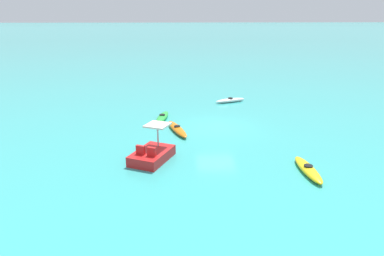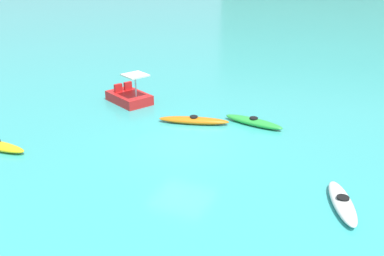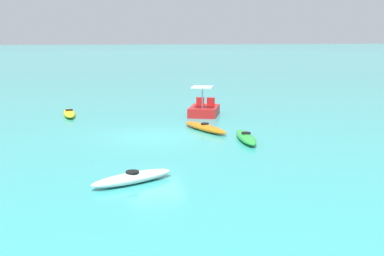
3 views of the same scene
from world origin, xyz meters
The scene contains 5 objects.
ground_plane centered at (0.00, 0.00, 0.00)m, with size 600.00×600.00×0.00m, color #38ADA8.
kayak_white centered at (6.62, -1.93, 0.16)m, with size 1.55×2.72×0.37m.
kayak_orange centered at (-0.63, 2.53, 0.16)m, with size 3.32×1.51×0.37m.
kayak_green centered at (1.95, 3.54, 0.16)m, with size 2.97×1.10×0.37m.
pedal_boat_red centered at (-4.98, 3.82, 0.34)m, with size 2.81×2.37×1.68m.
Camera 2 is at (7.35, -14.77, 7.68)m, focal length 41.13 mm.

